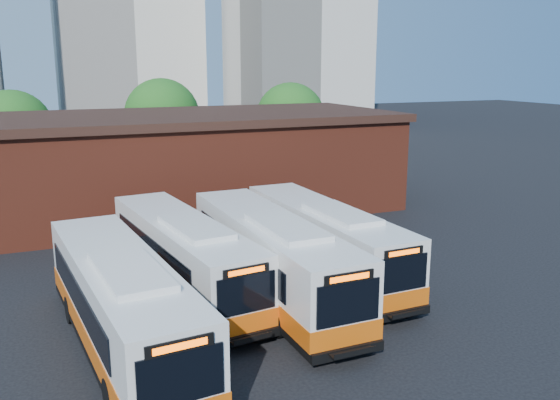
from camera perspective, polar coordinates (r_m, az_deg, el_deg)
name	(u,v)px	position (r m, az deg, el deg)	size (l,w,h in m)	color
ground	(304,329)	(22.32, 2.30, -12.34)	(220.00, 220.00, 0.00)	black
bus_west	(122,308)	(20.78, -14.98, -10.01)	(3.81, 12.95, 3.48)	silver
bus_midwest	(184,259)	(25.37, -9.25, -5.60)	(4.01, 12.58, 3.38)	silver
bus_mideast	(271,260)	(24.58, -0.86, -5.84)	(3.00, 13.13, 3.56)	silver
bus_east	(324,243)	(27.23, 4.27, -4.17)	(3.01, 12.49, 3.38)	silver
transit_worker	(355,314)	(21.47, 7.25, -10.82)	(0.67, 0.44, 1.83)	black
depot_building	(177,162)	(39.72, -9.91, 3.67)	(28.60, 12.60, 6.40)	maroon
tree_west	(13,129)	(50.53, -24.30, 6.26)	(6.00, 6.00, 7.65)	#382314
tree_mid	(162,116)	(53.51, -11.28, 7.93)	(6.56, 6.56, 8.36)	#382314
tree_east	(290,117)	(53.99, 1.01, 7.95)	(6.24, 6.24, 7.96)	#382314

